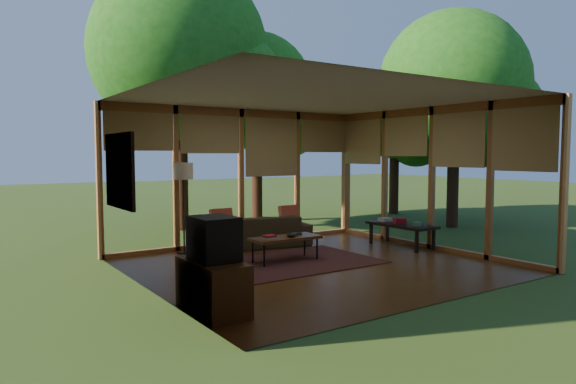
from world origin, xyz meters
TOP-DOWN VIEW (x-y plane):
  - floor at (0.00, 0.00)m, footprint 5.50×5.50m
  - ceiling at (0.00, 0.00)m, footprint 5.50×5.50m
  - wall_left at (-2.75, 0.00)m, footprint 0.04×5.00m
  - wall_front at (0.00, -2.50)m, footprint 5.50×0.04m
  - window_wall_back at (0.00, 2.50)m, footprint 5.50×0.12m
  - window_wall_right at (2.75, 0.00)m, footprint 0.12×5.00m
  - exterior_lawn at (8.00, 8.00)m, footprint 40.00×40.00m
  - tree_nw at (-0.21, 5.06)m, footprint 4.18×4.18m
  - tree_ne at (2.12, 5.51)m, footprint 3.07×3.07m
  - tree_se at (5.43, 1.67)m, footprint 3.60×3.60m
  - tree_far at (6.27, 4.53)m, footprint 2.58×2.58m
  - rug at (-0.14, 0.44)m, footprint 2.67×1.89m
  - sofa at (0.03, 2.00)m, footprint 2.22×1.22m
  - pillow_left at (-0.72, 1.95)m, footprint 0.41×0.22m
  - pillow_right at (0.78, 1.95)m, footprint 0.39×0.21m
  - ct_book_lower at (-0.59, 0.49)m, footprint 0.21×0.16m
  - ct_book_upper at (-0.59, 0.49)m, footprint 0.21×0.17m
  - ct_book_side at (0.01, 0.62)m, footprint 0.23×0.20m
  - ct_bowl at (-0.19, 0.44)m, footprint 0.16×0.16m
  - media_cabinet at (-2.47, -1.29)m, footprint 0.50×1.00m
  - television at (-2.45, -1.29)m, footprint 0.45×0.55m
  - console_book_a at (2.40, 0.03)m, footprint 0.23×0.20m
  - console_book_b at (2.40, 0.48)m, footprint 0.27×0.23m
  - console_book_c at (2.40, 0.88)m, footprint 0.25×0.19m
  - floor_lamp at (-1.36, 2.20)m, footprint 0.36×0.36m
  - coffee_table at (-0.24, 0.54)m, footprint 1.20×0.50m
  - side_console at (2.40, 0.43)m, footprint 0.60×1.40m
  - wall_painting at (-2.71, 1.40)m, footprint 0.06×1.35m

SIDE VIEW (x-z plane):
  - exterior_lawn at x=8.00m, z-range -0.01..-0.01m
  - floor at x=0.00m, z-range 0.00..0.00m
  - rug at x=-0.14m, z-range 0.00..0.01m
  - media_cabinet at x=-2.47m, z-range 0.00..0.60m
  - sofa at x=0.03m, z-range 0.00..0.61m
  - coffee_table at x=-0.24m, z-range 0.18..0.60m
  - side_console at x=2.40m, z-range 0.18..0.64m
  - ct_book_side at x=0.01m, z-range 0.42..0.45m
  - ct_book_lower at x=-0.59m, z-range 0.42..0.46m
  - ct_bowl at x=-0.19m, z-range 0.42..0.50m
  - ct_book_upper at x=-0.59m, z-range 0.45..0.49m
  - console_book_c at x=2.40m, z-range 0.46..0.52m
  - console_book_a at x=2.40m, z-range 0.46..0.53m
  - console_book_b at x=2.40m, z-range 0.45..0.56m
  - pillow_right at x=0.78m, z-range 0.37..0.78m
  - pillow_left at x=-0.72m, z-range 0.37..0.80m
  - television at x=-2.45m, z-range 0.60..1.10m
  - wall_left at x=-2.75m, z-range 0.00..2.70m
  - wall_front at x=0.00m, z-range 0.00..2.70m
  - window_wall_back at x=0.00m, z-range 0.00..2.70m
  - window_wall_right at x=2.75m, z-range 0.00..2.70m
  - floor_lamp at x=-1.36m, z-range 0.58..2.23m
  - wall_painting at x=-2.71m, z-range 0.98..2.12m
  - ceiling at x=0.00m, z-range 2.70..2.70m
  - tree_far at x=6.27m, z-range 0.82..5.06m
  - tree_se at x=5.43m, z-range 0.83..6.11m
  - tree_ne at x=2.12m, z-range 0.98..6.05m
  - tree_nw at x=-0.21m, z-range 1.05..7.35m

